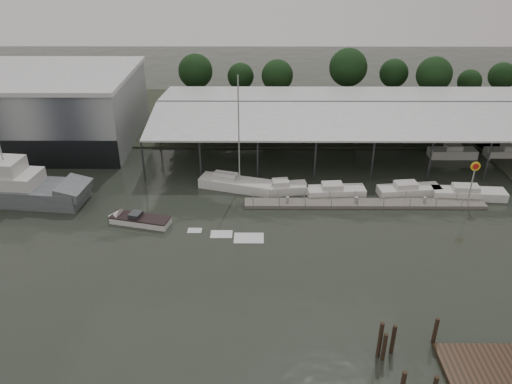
{
  "coord_description": "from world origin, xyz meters",
  "views": [
    {
      "loc": [
        2.54,
        -40.98,
        28.48
      ],
      "look_at": [
        2.33,
        8.46,
        2.5
      ],
      "focal_mm": 35.0,
      "sensor_mm": 36.0,
      "label": 1
    }
  ],
  "objects_px": {
    "shell_fuel_sign": "(474,175)",
    "speedboat_underway": "(136,219)",
    "grey_trawler": "(19,188)",
    "white_sailboat": "(235,183)"
  },
  "relations": [
    {
      "from": "shell_fuel_sign",
      "to": "grey_trawler",
      "type": "relative_size",
      "value": 0.33
    },
    {
      "from": "grey_trawler",
      "to": "speedboat_underway",
      "type": "height_order",
      "value": "grey_trawler"
    },
    {
      "from": "speedboat_underway",
      "to": "grey_trawler",
      "type": "bearing_deg",
      "value": -5.15
    },
    {
      "from": "shell_fuel_sign",
      "to": "speedboat_underway",
      "type": "relative_size",
      "value": 0.31
    },
    {
      "from": "grey_trawler",
      "to": "shell_fuel_sign",
      "type": "bearing_deg",
      "value": 4.92
    },
    {
      "from": "white_sailboat",
      "to": "shell_fuel_sign",
      "type": "bearing_deg",
      "value": 7.6
    },
    {
      "from": "shell_fuel_sign",
      "to": "speedboat_underway",
      "type": "bearing_deg",
      "value": -173.9
    },
    {
      "from": "speedboat_underway",
      "to": "shell_fuel_sign",
      "type": "bearing_deg",
      "value": -159.93
    },
    {
      "from": "shell_fuel_sign",
      "to": "white_sailboat",
      "type": "height_order",
      "value": "white_sailboat"
    },
    {
      "from": "white_sailboat",
      "to": "speedboat_underway",
      "type": "distance_m",
      "value": 13.43
    }
  ]
}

